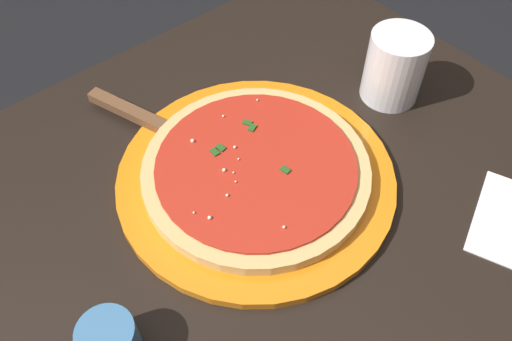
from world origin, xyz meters
TOP-DOWN VIEW (x-y plane):
  - restaurant_table at (0.00, 0.00)m, footprint 0.86×0.76m
  - serving_plate at (0.01, 0.04)m, footprint 0.35×0.35m
  - pizza at (0.01, 0.04)m, footprint 0.29×0.29m
  - pizza_server at (-0.04, 0.20)m, footprint 0.11×0.22m
  - cup_tall_drink at (0.27, 0.04)m, footprint 0.08×0.08m
  - cup_small_sauce at (-0.24, -0.03)m, footprint 0.06×0.06m

SIDE VIEW (x-z plane):
  - restaurant_table at x=0.00m, z-range 0.22..1.00m
  - serving_plate at x=0.01m, z-range 0.78..0.79m
  - pizza_server at x=-0.04m, z-range 0.79..0.80m
  - pizza at x=0.01m, z-range 0.79..0.81m
  - cup_small_sauce at x=-0.24m, z-range 0.78..0.83m
  - cup_tall_drink at x=0.27m, z-range 0.78..0.88m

